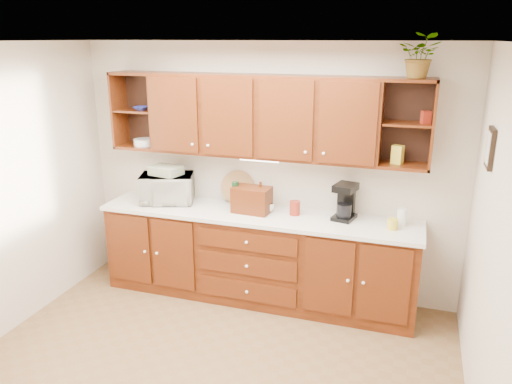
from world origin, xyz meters
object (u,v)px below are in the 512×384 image
Objects in this scene: microwave at (167,188)px; potted_plant at (421,56)px; bread_box at (252,200)px; coffee_maker at (345,202)px.

microwave is 2.81m from potted_plant.
coffee_maker is (0.92, 0.10, 0.04)m from bread_box.
coffee_maker is at bearing 176.57° from potted_plant.
bread_box is 2.05m from potted_plant.
potted_plant is (2.44, 0.04, 1.39)m from microwave.
coffee_maker is (1.88, 0.07, 0.02)m from microwave.
coffee_maker is at bearing 10.39° from bread_box.
potted_plant is at bearing -17.92° from microwave.
microwave is 1.88m from coffee_maker.
bread_box is (0.96, -0.03, -0.02)m from microwave.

